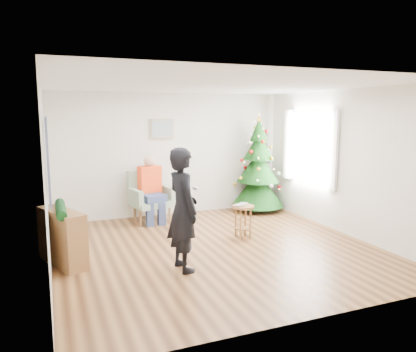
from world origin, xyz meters
name	(u,v)px	position (x,y,z in m)	size (l,w,h in m)	color
floor	(216,248)	(0.00, 0.00, 0.00)	(5.00, 5.00, 0.00)	brown
ceiling	(216,85)	(0.00, 0.00, 2.60)	(5.00, 5.00, 0.00)	white
wall_back	(171,155)	(0.00, 2.50, 1.30)	(5.00, 5.00, 0.00)	silver
wall_front	(312,200)	(0.00, -2.50, 1.30)	(5.00, 5.00, 0.00)	silver
wall_left	(46,179)	(-2.50, 0.00, 1.30)	(5.00, 5.00, 0.00)	silver
wall_right	(344,162)	(2.50, 0.00, 1.30)	(5.00, 5.00, 0.00)	silver
window_panel	(310,147)	(2.47, 1.00, 1.50)	(0.04, 1.30, 1.40)	white
curtains	(308,147)	(2.44, 1.00, 1.50)	(0.05, 1.75, 1.50)	white
christmas_tree	(258,168)	(1.89, 2.08, 0.96)	(1.18, 1.18, 2.13)	#3F2816
stool	(243,221)	(0.66, 0.35, 0.30)	(0.39, 0.39, 0.58)	brown
laptop	(243,205)	(0.66, 0.35, 0.60)	(0.32, 0.21, 0.03)	silver
armchair	(150,203)	(-0.58, 2.06, 0.38)	(0.91, 0.86, 1.02)	gray
seated_person	(151,188)	(-0.56, 2.01, 0.69)	(0.50, 0.68, 1.34)	navy
standing_man	(183,210)	(-0.77, -0.64, 0.86)	(0.63, 0.41, 1.72)	black
game_controller	(196,189)	(-0.59, -0.67, 1.15)	(0.04, 0.13, 0.04)	white
console	(62,237)	(-2.33, 0.19, 0.40)	(0.30, 1.00, 0.80)	brown
garland	(61,209)	(-2.33, 0.19, 0.82)	(0.14, 0.14, 0.90)	black
tapestry	(48,158)	(-2.46, 0.30, 1.55)	(0.03, 1.50, 1.15)	black
framed_picture	(162,129)	(-0.20, 2.46, 1.85)	(0.52, 0.05, 0.42)	tan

